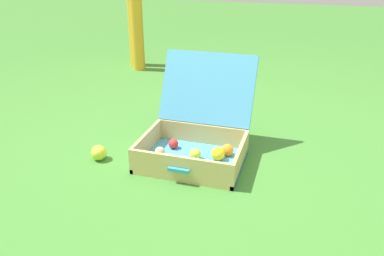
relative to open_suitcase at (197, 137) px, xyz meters
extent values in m
plane|color=#3D7A2D|center=(0.04, 0.00, -0.12)|extent=(16.00, 16.00, 0.00)
cube|color=#4799C6|center=(0.00, -0.08, -0.11)|extent=(0.54, 0.42, 0.03)
cube|color=tan|center=(-0.27, -0.08, -0.05)|extent=(0.02, 0.42, 0.14)
cube|color=tan|center=(0.26, -0.08, -0.05)|extent=(0.02, 0.42, 0.14)
cube|color=tan|center=(0.00, -0.28, -0.05)|extent=(0.51, 0.02, 0.14)
cube|color=tan|center=(0.00, 0.12, -0.05)|extent=(0.51, 0.02, 0.14)
cube|color=#4799C6|center=(0.00, 0.23, 0.21)|extent=(0.54, 0.21, 0.38)
cube|color=teal|center=(0.00, -0.30, -0.04)|extent=(0.11, 0.02, 0.02)
sphere|color=red|center=(-0.11, -0.17, -0.07)|extent=(0.05, 0.05, 0.05)
sphere|color=orange|center=(0.17, 0.01, -0.06)|extent=(0.07, 0.07, 0.07)
sphere|color=yellow|center=(0.13, -0.05, -0.06)|extent=(0.07, 0.07, 0.07)
sphere|color=red|center=(-0.14, 0.01, -0.07)|extent=(0.06, 0.06, 0.06)
sphere|color=purple|center=(0.01, -0.23, -0.06)|extent=(0.07, 0.07, 0.07)
sphere|color=#CCDB38|center=(0.05, -0.19, -0.07)|extent=(0.05, 0.05, 0.05)
sphere|color=#CCDB38|center=(0.01, -0.08, -0.06)|extent=(0.06, 0.06, 0.06)
sphere|color=#D1B784|center=(-0.18, -0.11, -0.07)|extent=(0.06, 0.06, 0.06)
sphere|color=#D1B784|center=(0.15, -0.21, -0.07)|extent=(0.06, 0.06, 0.06)
sphere|color=#CCDB38|center=(-0.50, -0.20, -0.08)|extent=(0.09, 0.09, 0.09)
cylinder|color=gold|center=(-1.16, 1.72, 0.33)|extent=(0.12, 0.12, 0.89)
cylinder|color=gold|center=(-1.06, 1.57, 0.33)|extent=(0.12, 0.12, 0.89)
camera|label=1|loc=(0.52, -1.80, 0.90)|focal=35.30mm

